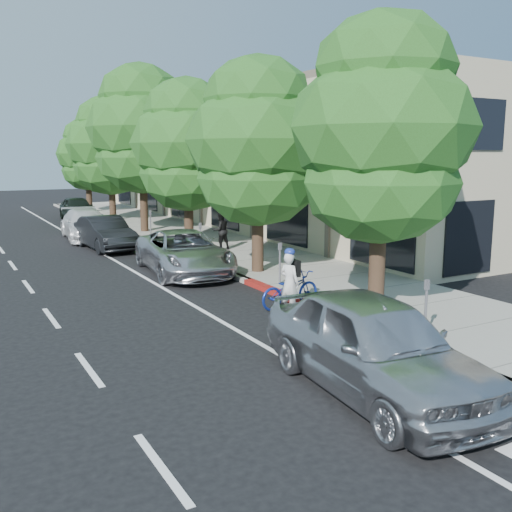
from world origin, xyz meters
TOP-DOWN VIEW (x-y plane):
  - ground at (0.00, 0.00)m, footprint 120.00×120.00m
  - sidewalk at (2.30, 8.00)m, footprint 4.60×56.00m
  - curb at (0.00, 8.00)m, footprint 0.30×56.00m
  - curb_red_segment at (0.00, 1.00)m, footprint 0.32×4.00m
  - storefront_building at (9.60, 18.00)m, footprint 10.00×36.00m
  - street_tree_0 at (0.90, -2.00)m, footprint 4.47×4.47m
  - street_tree_1 at (0.90, 4.00)m, footprint 4.77×4.77m
  - street_tree_2 at (0.90, 10.00)m, footprint 4.77×4.77m
  - street_tree_3 at (0.90, 16.00)m, footprint 5.51×5.51m
  - street_tree_4 at (0.90, 22.00)m, footprint 5.22×5.22m
  - street_tree_5 at (0.90, 28.00)m, footprint 4.15×4.15m
  - cyclist at (-0.70, -0.50)m, footprint 0.54×0.67m
  - bicycle at (-0.40, -0.07)m, footprint 1.95×0.88m
  - silver_suv at (-1.17, 5.50)m, footprint 3.02×5.56m
  - dark_sedan at (-2.20, 11.95)m, footprint 1.80×4.45m
  - white_pickup at (-2.20, 15.50)m, footprint 2.40×5.13m
  - dark_suv_far at (-0.71, 24.40)m, footprint 1.84×4.36m
  - near_car_a at (-2.20, -5.50)m, footprint 2.49×5.22m
  - pedestrian at (1.75, 8.67)m, footprint 0.83×0.67m

SIDE VIEW (x-z plane):
  - ground at x=0.00m, z-range 0.00..0.00m
  - sidewalk at x=2.30m, z-range 0.00..0.15m
  - curb at x=0.00m, z-range 0.00..0.15m
  - curb_red_segment at x=0.00m, z-range 0.00..0.15m
  - bicycle at x=-0.40m, z-range 0.00..0.99m
  - dark_sedan at x=-2.20m, z-range 0.00..1.44m
  - white_pickup at x=-2.20m, z-range 0.00..1.45m
  - dark_suv_far at x=-0.71m, z-range 0.00..1.47m
  - silver_suv at x=-1.17m, z-range 0.00..1.48m
  - cyclist at x=-0.70m, z-range 0.00..1.58m
  - near_car_a at x=-2.20m, z-range 0.00..1.72m
  - pedestrian at x=1.75m, z-range 0.15..1.77m
  - storefront_building at x=9.60m, z-range 0.00..7.00m
  - street_tree_5 at x=0.90m, z-range 0.75..7.38m
  - street_tree_1 at x=0.90m, z-range 0.78..8.05m
  - street_tree_2 at x=0.90m, z-range 0.78..8.06m
  - street_tree_0 at x=0.90m, z-range 0.87..8.25m
  - street_tree_4 at x=0.90m, z-range 0.78..8.42m
  - street_tree_3 at x=0.90m, z-range 0.97..9.62m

